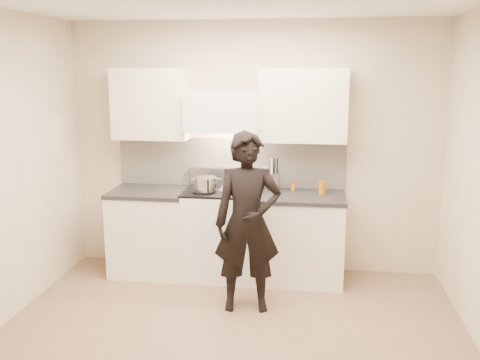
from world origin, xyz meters
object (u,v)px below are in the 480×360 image
Objects in this scene: stove at (222,233)px; counter_right at (299,237)px; wok at (239,179)px; person at (248,223)px; utensil_crock at (274,180)px.

counter_right is (0.83, 0.00, -0.01)m from stove.
person reaches higher than wok.
wok is 0.93m from person.
stove is 2.31× the size of wok.
stove is at bearing -180.00° from counter_right.
stove is 2.76× the size of utensil_crock.
person is at bearing -99.98° from utensil_crock.
utensil_crock is at bearing 17.65° from stove.
counter_right is 0.89m from wok.
wok reaches higher than stove.
stove is at bearing 107.26° from person.
wok is at bearing 32.24° from stove.
utensil_crock reaches higher than counter_right.
person is (-0.17, -0.94, -0.20)m from utensil_crock.
stove is 0.58× the size of person.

